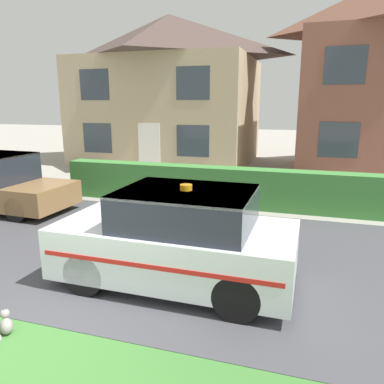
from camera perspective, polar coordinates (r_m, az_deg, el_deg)
ground_plane at (r=5.33m, az=-25.76°, el=-21.50°), size 80.00×80.00×0.00m
road_strip at (r=7.97m, az=-7.88°, el=-8.26°), size 28.00×5.97×0.01m
lawn_verge at (r=5.25m, az=-26.77°, el=-22.10°), size 28.00×1.50×0.01m
garden_hedge at (r=10.83m, az=6.37°, el=0.71°), size 10.51×0.62×1.13m
police_car at (r=6.13m, az=-2.17°, el=-7.13°), size 3.86×1.85×1.68m
cat at (r=5.72m, az=-26.47°, el=-17.57°), size 0.28×0.34×0.30m
house_left at (r=19.33m, az=-3.44°, el=15.40°), size 8.53×6.92×7.06m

